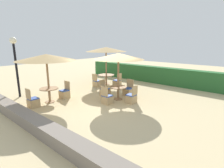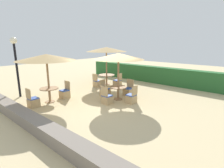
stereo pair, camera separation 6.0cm
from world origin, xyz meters
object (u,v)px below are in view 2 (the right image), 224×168
at_px(lamp_post, 15,55).
at_px(patio_chair_center_east, 131,98).
at_px(patio_chair_center_west, 105,91).
at_px(patio_chair_center_north, 128,91).
at_px(round_table_back_left, 107,76).
at_px(patio_chair_front_left_south, 33,102).
at_px(parasol_back_left, 106,49).
at_px(patio_chair_front_left_north, 65,93).
at_px(round_table_center, 118,90).
at_px(patio_chair_back_left_east, 118,83).
at_px(parasol_front_left, 46,57).
at_px(round_table_front_left, 49,92).
at_px(patio_chair_center_south, 107,99).
at_px(patio_chair_back_left_south, 97,83).
at_px(parasol_center, 118,56).

height_order(lamp_post, patio_chair_center_east, lamp_post).
xyz_separation_m(patio_chair_center_west, patio_chair_center_north, (0.96, 0.98, 0.00)).
height_order(round_table_back_left, patio_chair_front_left_south, patio_chair_front_left_south).
xyz_separation_m(parasol_back_left, patio_chair_front_left_north, (0.44, -3.96, -2.28)).
distance_m(lamp_post, patio_chair_front_left_south, 3.05).
bearing_deg(round_table_center, patio_chair_back_left_east, 129.61).
xyz_separation_m(parasol_back_left, patio_chair_back_left_east, (1.02, 0.03, -2.28)).
relative_size(parasol_front_left, patio_chair_center_north, 3.12).
bearing_deg(round_table_front_left, parasol_front_left, 0.00).
xyz_separation_m(patio_chair_center_west, patio_chair_center_south, (0.99, -0.91, 0.00)).
height_order(round_table_back_left, patio_chair_center_south, patio_chair_center_south).
xyz_separation_m(round_table_front_left, patio_chair_front_left_north, (-0.02, 0.94, -0.30)).
bearing_deg(round_table_back_left, patio_chair_back_left_south, -89.36).
distance_m(patio_chair_back_left_south, patio_chair_front_left_north, 2.99).
relative_size(round_table_front_left, round_table_center, 1.03).
height_order(patio_chair_back_left_south, patio_chair_front_left_north, same).
bearing_deg(parasol_front_left, parasol_center, 47.54).
bearing_deg(patio_chair_back_left_south, parasol_front_left, -83.30).
xyz_separation_m(patio_chair_back_left_east, patio_chair_center_east, (2.76, -2.29, 0.00)).
distance_m(parasol_back_left, patio_chair_center_east, 4.96).
distance_m(parasol_back_left, round_table_back_left, 1.96).
relative_size(patio_chair_back_left_south, round_table_center, 1.02).
bearing_deg(lamp_post, patio_chair_front_left_north, 36.39).
bearing_deg(parasol_back_left, round_table_center, -37.68).
bearing_deg(parasol_center, patio_chair_center_north, 91.39).
distance_m(round_table_center, patio_chair_center_south, 0.96).
bearing_deg(parasol_front_left, round_table_center, 47.54).
height_order(parasol_front_left, patio_chair_center_north, parasol_front_left).
bearing_deg(parasol_front_left, parasol_back_left, 95.47).
height_order(parasol_back_left, patio_chair_front_left_south, parasol_back_left).
distance_m(patio_chair_back_left_south, patio_chair_center_north, 2.88).
xyz_separation_m(lamp_post, round_table_center, (4.57, 3.28, -1.82)).
height_order(patio_chair_back_left_south, parasol_front_left, parasol_front_left).
xyz_separation_m(patio_chair_back_left_east, patio_chair_center_west, (0.90, -2.28, 0.00)).
relative_size(patio_chair_back_left_east, patio_chair_center_west, 1.00).
relative_size(patio_chair_back_left_east, round_table_center, 1.02).
height_order(lamp_post, patio_chair_front_left_north, lamp_post).
xyz_separation_m(parasol_center, patio_chair_center_north, (-0.02, 0.97, -2.06)).
height_order(patio_chair_back_left_south, patio_chair_center_north, same).
bearing_deg(patio_chair_back_left_south, round_table_front_left, -83.30).
xyz_separation_m(patio_chair_back_left_east, patio_chair_back_left_south, (-1.01, -1.03, 0.00)).
distance_m(round_table_back_left, patio_chair_back_left_south, 1.05).
bearing_deg(patio_chair_back_left_east, patio_chair_center_south, -149.32).
bearing_deg(patio_chair_back_left_east, patio_chair_center_east, -129.66).
bearing_deg(round_table_center, parasol_front_left, -132.46).
height_order(patio_chair_front_left_north, round_table_center, patio_chair_front_left_north).
relative_size(patio_chair_back_left_south, patio_chair_front_left_north, 1.00).
bearing_deg(patio_chair_front_left_north, patio_chair_center_west, -130.76).
distance_m(parasol_center, patio_chair_center_west, 2.28).
height_order(round_table_back_left, parasol_front_left, parasol_front_left).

